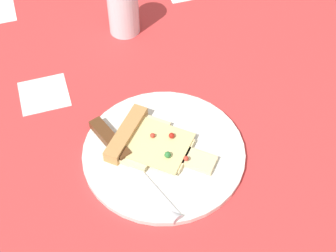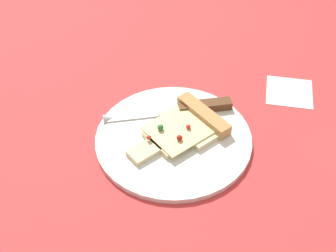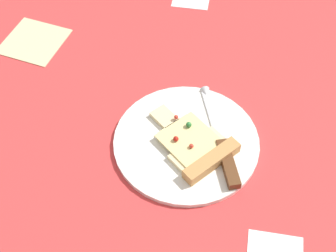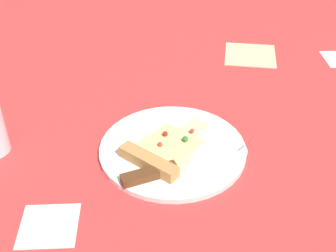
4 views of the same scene
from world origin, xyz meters
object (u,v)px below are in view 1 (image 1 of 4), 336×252
(pizza_slice, at_px, (150,143))
(plate, at_px, (164,152))
(knife, at_px, (125,157))
(drinking_glass, at_px, (123,10))

(pizza_slice, bearing_deg, plate, 90.02)
(knife, height_order, drinking_glass, drinking_glass)
(pizza_slice, xyz_separation_m, drinking_glass, (0.32, -0.04, 0.04))
(plate, relative_size, drinking_glass, 2.60)
(knife, distance_m, drinking_glass, 0.35)
(knife, relative_size, drinking_glass, 2.19)
(knife, xyz_separation_m, drinking_glass, (0.34, -0.09, 0.04))
(pizza_slice, relative_size, knife, 0.78)
(plate, height_order, drinking_glass, drinking_glass)
(pizza_slice, distance_m, knife, 0.05)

